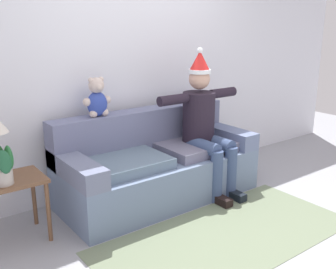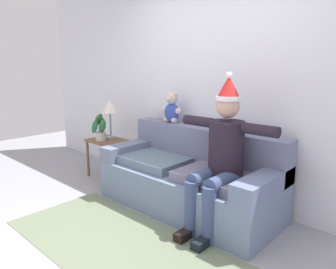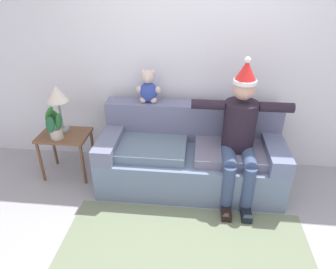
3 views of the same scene
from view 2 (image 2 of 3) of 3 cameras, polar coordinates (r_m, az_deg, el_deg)
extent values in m
plane|color=#989AA1|center=(3.05, -9.22, -18.80)|extent=(10.00, 10.00, 0.00)
cube|color=silver|center=(3.77, 9.13, 8.79)|extent=(7.00, 0.10, 2.70)
cube|color=slate|center=(3.58, 3.41, -9.94)|extent=(2.02, 0.86, 0.44)
cube|color=slate|center=(3.67, 6.59, -2.16)|extent=(2.02, 0.24, 0.44)
cube|color=slate|center=(4.08, -6.34, -2.64)|extent=(0.22, 0.86, 0.18)
cube|color=slate|center=(3.02, 16.94, -8.52)|extent=(0.22, 0.86, 0.18)
cube|color=slate|center=(3.74, -2.42, -4.57)|extent=(0.81, 0.60, 0.10)
cube|color=slate|center=(3.19, 9.26, -7.72)|extent=(0.81, 0.60, 0.10)
cylinder|color=black|center=(3.10, 10.44, -2.35)|extent=(0.34, 0.34, 0.52)
sphere|color=tan|center=(3.03, 10.73, 4.99)|extent=(0.22, 0.22, 0.22)
cylinder|color=white|center=(3.02, 10.79, 6.44)|extent=(0.23, 0.23, 0.04)
cone|color=red|center=(3.01, 10.87, 8.53)|extent=(0.21, 0.21, 0.20)
sphere|color=white|center=(3.01, 10.95, 10.43)|extent=(0.06, 0.06, 0.06)
cylinder|color=#3A4C74|center=(3.07, 6.64, -7.45)|extent=(0.14, 0.40, 0.14)
cylinder|color=#3A4C74|center=(3.03, 4.21, -13.20)|extent=(0.13, 0.13, 0.54)
cube|color=black|center=(3.08, 3.16, -17.52)|extent=(0.10, 0.24, 0.08)
cylinder|color=#3A4C74|center=(2.97, 9.78, -8.28)|extent=(0.14, 0.40, 0.14)
cylinder|color=#3A4C74|center=(2.92, 7.37, -14.27)|extent=(0.13, 0.13, 0.54)
cube|color=black|center=(2.97, 6.29, -18.75)|extent=(0.10, 0.24, 0.08)
cylinder|color=black|center=(3.24, 5.53, 2.41)|extent=(0.34, 0.10, 0.10)
cylinder|color=black|center=(2.89, 16.29, 0.77)|extent=(0.34, 0.10, 0.10)
ellipsoid|color=#3045A4|center=(3.92, 0.71, 3.94)|extent=(0.20, 0.16, 0.24)
sphere|color=beige|center=(3.90, 0.72, 6.56)|extent=(0.15, 0.15, 0.15)
sphere|color=beige|center=(3.85, 0.11, 6.34)|extent=(0.07, 0.07, 0.07)
sphere|color=beige|center=(3.93, 0.15, 7.37)|extent=(0.05, 0.05, 0.05)
sphere|color=beige|center=(3.86, 1.30, 7.28)|extent=(0.05, 0.05, 0.05)
sphere|color=beige|center=(3.99, -0.41, 4.51)|extent=(0.08, 0.08, 0.08)
sphere|color=beige|center=(3.95, -0.23, 2.76)|extent=(0.08, 0.08, 0.08)
sphere|color=beige|center=(3.85, 1.87, 4.22)|extent=(0.08, 0.08, 0.08)
sphere|color=beige|center=(3.87, 1.07, 2.56)|extent=(0.08, 0.08, 0.08)
cube|color=brown|center=(4.53, -10.75, -1.14)|extent=(0.57, 0.41, 0.03)
cylinder|color=brown|center=(4.71, -14.20, -4.25)|extent=(0.04, 0.04, 0.52)
cylinder|color=brown|center=(4.31, -10.48, -5.63)|extent=(0.04, 0.04, 0.52)
cylinder|color=brown|center=(4.90, -10.74, -3.44)|extent=(0.04, 0.04, 0.52)
cylinder|color=brown|center=(4.52, -6.88, -4.67)|extent=(0.04, 0.04, 0.52)
cylinder|color=gray|center=(4.61, -10.22, -0.53)|extent=(0.14, 0.14, 0.03)
cylinder|color=gray|center=(4.57, -10.31, 1.76)|extent=(0.02, 0.02, 0.34)
cone|color=silver|center=(4.53, -10.43, 5.02)|extent=(0.24, 0.24, 0.18)
cylinder|color=#BBB4AC|center=(4.50, -12.01, -0.32)|extent=(0.14, 0.14, 0.12)
ellipsoid|color=#226431|center=(4.42, -11.75, 1.49)|extent=(0.07, 0.16, 0.20)
ellipsoid|color=#22542A|center=(4.50, -11.69, 1.88)|extent=(0.13, 0.08, 0.19)
ellipsoid|color=#246324|center=(4.49, -12.41, 2.65)|extent=(0.12, 0.15, 0.21)
ellipsoid|color=#1F5736|center=(4.42, -13.06, 1.39)|extent=(0.11, 0.12, 0.19)
cube|color=slate|center=(3.06, -9.09, -18.68)|extent=(2.27, 1.07, 0.01)
camera|label=1|loc=(4.32, -54.77, 9.52)|focal=42.03mm
camera|label=3|loc=(2.17, -59.67, 24.03)|focal=32.09mm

